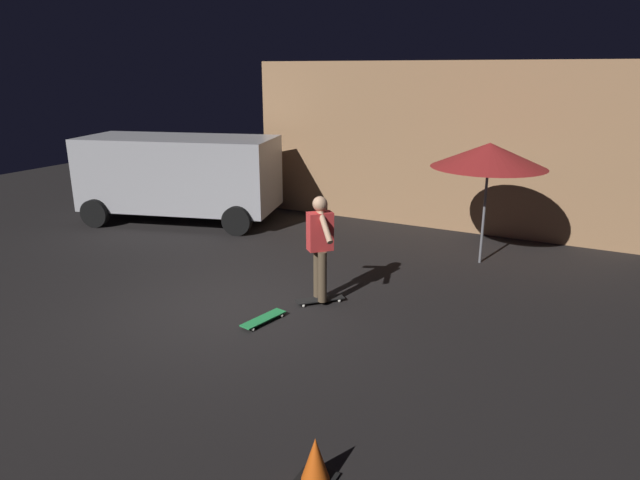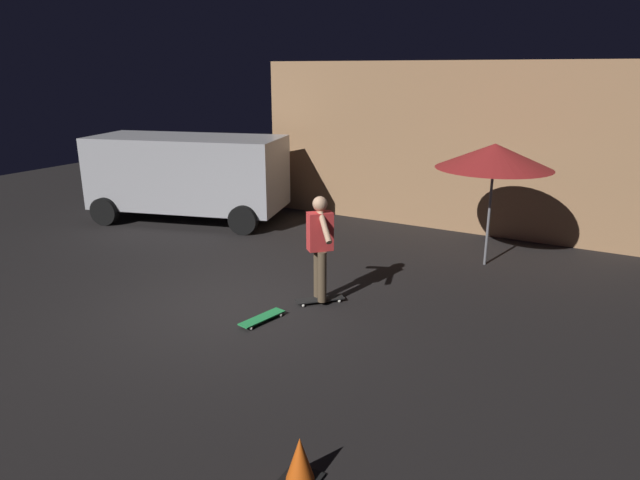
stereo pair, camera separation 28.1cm
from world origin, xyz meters
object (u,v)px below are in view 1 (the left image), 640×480
object	(u,v)px
parked_van	(180,173)
skateboard_spare	(264,319)
skater	(320,241)
patio_umbrella	(489,155)
skateboard_ridden	(320,299)
traffic_cone	(315,462)

from	to	relation	value
parked_van	skateboard_spare	bearing A→B (deg)	-38.88
parked_van	skater	world-z (taller)	parked_van
patio_umbrella	skateboard_ridden	size ratio (longest dim) A/B	3.28
skateboard_spare	skater	bearing A→B (deg)	68.32
parked_van	patio_umbrella	xyz separation A→B (m)	(7.22, 0.15, 0.91)
patio_umbrella	skater	size ratio (longest dim) A/B	1.38
parked_van	traffic_cone	world-z (taller)	parked_van
skater	traffic_cone	distance (m)	4.11
skateboard_spare	skateboard_ridden	bearing A→B (deg)	68.32
skateboard_ridden	skater	xyz separation A→B (m)	(0.00, -0.00, 0.98)
parked_van	skateboard_spare	xyz separation A→B (m)	(4.96, -4.00, -1.11)
traffic_cone	skater	bearing A→B (deg)	116.78
patio_umbrella	skateboard_spare	xyz separation A→B (m)	(-2.26, -4.15, -2.02)
patio_umbrella	skateboard_ridden	distance (m)	4.16
skateboard_ridden	skateboard_spare	size ratio (longest dim) A/B	0.87
patio_umbrella	skateboard_ridden	bearing A→B (deg)	-120.70
skater	skateboard_ridden	bearing A→B (deg)	90.00
parked_van	skateboard_ridden	xyz separation A→B (m)	(5.36, -2.97, -1.11)
patio_umbrella	traffic_cone	bearing A→B (deg)	-90.34
patio_umbrella	traffic_cone	size ratio (longest dim) A/B	5.00
patio_umbrella	parked_van	bearing A→B (deg)	-178.78
patio_umbrella	traffic_cone	distance (m)	6.97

